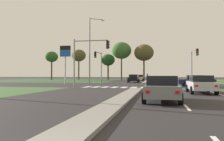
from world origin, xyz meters
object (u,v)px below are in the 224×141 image
traffic_signal_far_left (99,61)px  car_black_fifth (134,78)px  traffic_signal_near_left (87,54)px  treeline_fourth (121,51)px  street_lamp_second (91,47)px  treeline_third (108,60)px  car_navy_second (196,81)px  treeline_second (79,56)px  traffic_signal_far_right (194,60)px  pedestrian_at_median (147,76)px  car_grey_third (162,88)px  treeline_near (52,57)px  car_silver_near (201,84)px  treeline_fifth (144,53)px  fuel_price_totem (65,56)px  car_beige_fourth (140,78)px

traffic_signal_far_left → car_black_fifth: bearing=50.8°
traffic_signal_near_left → treeline_fourth: size_ratio=0.56×
street_lamp_second → treeline_third: (-3.72, 29.29, -0.11)m
car_navy_second → traffic_signal_near_left: bearing=-68.9°
car_black_fifth → traffic_signal_near_left: traffic_signal_near_left is taller
traffic_signal_near_left → car_black_fifth: bearing=78.6°
treeline_second → car_black_fifth: bearing=-46.9°
traffic_signal_far_right → traffic_signal_near_left: traffic_signal_near_left is taller
car_navy_second → treeline_second: treeline_second is taller
pedestrian_at_median → car_grey_third: bearing=69.7°
car_navy_second → treeline_near: treeline_near is taller
traffic_signal_far_right → treeline_fourth: size_ratio=0.56×
car_silver_near → car_grey_third: size_ratio=1.03×
treeline_near → treeline_fourth: bearing=-0.2°
car_silver_near → treeline_fifth: bearing=100.1°
traffic_signal_near_left → car_grey_third: bearing=-55.2°
car_navy_second → car_grey_third: size_ratio=1.03×
traffic_signal_far_left → treeline_second: (-12.91, 25.72, 3.31)m
fuel_price_totem → treeline_near: size_ratio=0.77×
car_beige_fourth → street_lamp_second: 24.62m
traffic_signal_far_left → street_lamp_second: (-0.49, -3.19, 2.04)m
traffic_signal_far_right → treeline_near: bearing=146.3°
car_silver_near → car_black_fifth: car_black_fifth is taller
traffic_signal_near_left → treeline_third: size_ratio=0.78×
treeline_third → car_black_fifth: bearing=-64.5°
traffic_signal_far_left → fuel_price_totem: bearing=-159.9°
car_navy_second → treeline_fifth: 30.78m
traffic_signal_far_right → street_lamp_second: (-15.69, -2.59, 1.96)m
treeline_fifth → pedestrian_at_median: bearing=-84.3°
car_grey_third → traffic_signal_near_left: bearing=124.8°
car_black_fifth → fuel_price_totem: fuel_price_totem is taller
car_black_fifth → fuel_price_totem: 13.93m
treeline_fourth → traffic_signal_near_left: bearing=-87.7°
fuel_price_totem → car_navy_second: bearing=-13.4°
traffic_signal_near_left → treeline_fifth: (4.68, 33.93, 3.28)m
car_black_fifth → car_navy_second: bearing=125.6°
treeline_third → treeline_fifth: bearing=-20.1°
car_navy_second → treeline_fifth: treeline_fifth is taller
car_navy_second → treeline_fourth: bearing=-154.1°
traffic_signal_near_left → treeline_near: 40.95m
treeline_second → treeline_fourth: size_ratio=0.86×
car_navy_second → car_grey_third: car_grey_third is taller
car_black_fifth → street_lamp_second: size_ratio=0.41×
pedestrian_at_median → treeline_third: treeline_third is taller
street_lamp_second → pedestrian_at_median: street_lamp_second is taller
treeline_second → car_silver_near: bearing=-58.6°
car_grey_third → treeline_fourth: treeline_fourth is taller
car_silver_near → car_navy_second: (1.28, 10.56, -0.01)m
street_lamp_second → treeline_near: size_ratio=1.28×
car_grey_third → treeline_fourth: size_ratio=0.42×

